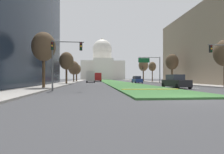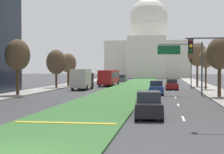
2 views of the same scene
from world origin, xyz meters
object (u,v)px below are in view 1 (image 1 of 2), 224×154
(street_tree_right_mid, at_px, (172,62))
(street_tree_left_near, at_px, (44,47))
(street_tree_left_distant, at_px, (77,69))
(sedan_far_horizon, at_px, (91,79))
(street_tree_left_far, at_px, (74,68))
(traffic_light_near_left, at_px, (61,54))
(capitol_building, at_px, (102,65))
(traffic_light_far_right, at_px, (143,72))
(sedan_very_far, at_px, (97,79))
(sedan_distant, at_px, (136,80))
(sedan_midblock, at_px, (137,80))
(street_tree_left_mid, at_px, (66,61))
(box_truck_delivery, at_px, (91,77))
(overhead_guide_sign, at_px, (152,64))
(street_tree_right_distant, at_px, (143,65))
(street_tree_right_far, at_px, (152,67))
(city_bus, at_px, (97,77))
(sedan_lead_stopped, at_px, (176,82))

(street_tree_right_mid, bearing_deg, street_tree_left_near, -144.67)
(street_tree_left_distant, xyz_separation_m, sedan_far_horizon, (4.91, 8.67, -3.44))
(street_tree_left_far, bearing_deg, traffic_light_near_left, -85.77)
(capitol_building, distance_m, traffic_light_far_right, 74.09)
(capitol_building, bearing_deg, sedan_very_far, -95.62)
(capitol_building, height_order, sedan_distant, capitol_building)
(street_tree_right_mid, xyz_separation_m, sedan_midblock, (-7.12, 4.16, -4.10))
(street_tree_right_mid, distance_m, sedan_midblock, 9.21)
(street_tree_left_near, bearing_deg, sedan_very_far, 83.17)
(street_tree_left_mid, bearing_deg, sedan_midblock, 16.40)
(traffic_light_near_left, relative_size, box_truck_delivery, 0.81)
(overhead_guide_sign, distance_m, sedan_distant, 11.80)
(street_tree_right_distant, height_order, sedan_midblock, street_tree_right_distant)
(street_tree_left_distant, xyz_separation_m, sedan_midblock, (16.49, -18.84, -3.41))
(capitol_building, bearing_deg, street_tree_right_mid, -82.65)
(sedan_midblock, bearing_deg, street_tree_right_far, 55.48)
(overhead_guide_sign, xyz_separation_m, street_tree_right_distant, (3.19, 19.43, 1.05))
(traffic_light_far_right, distance_m, sedan_midblock, 15.70)
(street_tree_right_mid, relative_size, box_truck_delivery, 1.06)
(box_truck_delivery, bearing_deg, street_tree_left_distant, 115.75)
(street_tree_left_near, relative_size, street_tree_right_mid, 1.03)
(sedan_distant, bearing_deg, street_tree_left_near, -120.95)
(overhead_guide_sign, distance_m, street_tree_left_distant, 27.92)
(street_tree_right_mid, relative_size, sedan_distant, 1.58)
(street_tree_right_far, height_order, city_bus, street_tree_right_far)
(box_truck_delivery, relative_size, city_bus, 0.58)
(street_tree_left_mid, height_order, box_truck_delivery, street_tree_left_mid)
(street_tree_left_mid, distance_m, sedan_distant, 24.32)
(street_tree_right_distant, relative_size, box_truck_delivery, 1.22)
(capitol_building, relative_size, street_tree_left_mid, 4.36)
(traffic_light_near_left, relative_size, street_tree_right_distant, 0.66)
(street_tree_right_distant, bearing_deg, sedan_midblock, -109.63)
(capitol_building, relative_size, sedan_far_horizon, 6.97)
(traffic_light_far_right, height_order, sedan_midblock, traffic_light_far_right)
(street_tree_left_near, bearing_deg, sedan_midblock, 51.51)
(street_tree_left_distant, height_order, sedan_distant, street_tree_left_distant)
(sedan_distant, height_order, sedan_far_horizon, sedan_far_horizon)
(street_tree_right_mid, distance_m, street_tree_right_distant, 22.97)
(sedan_distant, distance_m, city_bus, 16.39)
(traffic_light_near_left, bearing_deg, city_bus, 84.50)
(traffic_light_near_left, relative_size, street_tree_left_mid, 0.76)
(sedan_far_horizon, bearing_deg, traffic_light_far_right, -37.44)
(street_tree_right_distant, bearing_deg, overhead_guide_sign, -99.33)
(traffic_light_near_left, xyz_separation_m, sedan_distant, (16.07, 35.74, -3.02))
(box_truck_delivery, bearing_deg, street_tree_right_far, 5.92)
(capitol_building, relative_size, street_tree_left_distant, 4.88)
(street_tree_right_far, xyz_separation_m, sedan_very_far, (-16.43, 31.63, -3.93))
(sedan_lead_stopped, bearing_deg, street_tree_left_mid, 134.08)
(street_tree_right_far, bearing_deg, capitol_building, 98.82)
(sedan_lead_stopped, bearing_deg, traffic_light_near_left, -165.33)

